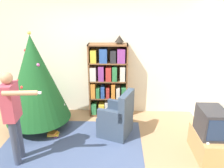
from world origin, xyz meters
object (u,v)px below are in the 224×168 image
at_px(bookshelf, 109,82).
at_px(christmas_tree, 35,79).
at_px(television, 211,122).
at_px(standing_person, 13,112).
at_px(table_lamp, 119,39).
at_px(armchair, 117,120).

distance_m(bookshelf, christmas_tree, 1.58).
distance_m(television, standing_person, 3.15).
bearing_deg(television, bookshelf, 140.27).
distance_m(christmas_tree, table_lamp, 1.90).
distance_m(christmas_tree, standing_person, 1.09).
bearing_deg(standing_person, bookshelf, 136.27).
relative_size(armchair, table_lamp, 4.60).
relative_size(bookshelf, table_lamp, 8.32).
bearing_deg(standing_person, table_lamp, 132.11).
relative_size(armchair, standing_person, 0.60).
height_order(television, christmas_tree, christmas_tree).
bearing_deg(television, armchair, 158.98).
distance_m(christmas_tree, armchair, 1.81).
bearing_deg(armchair, christmas_tree, -76.94).
height_order(television, armchair, armchair).
distance_m(standing_person, table_lamp, 2.51).
height_order(armchair, table_lamp, table_lamp).
xyz_separation_m(television, table_lamp, (-1.52, 1.46, 1.12)).
bearing_deg(christmas_tree, bookshelf, 24.04).
bearing_deg(bookshelf, armchair, -76.52).
xyz_separation_m(bookshelf, christmas_tree, (-1.42, -0.63, 0.27)).
distance_m(bookshelf, television, 2.28).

